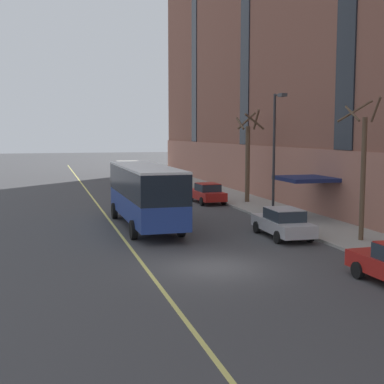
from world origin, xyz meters
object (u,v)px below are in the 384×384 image
street_tree_mid_block (363,169)px  street_lamp (275,143)px  parked_car_red_4 (207,193)px  street_tree_far_uptown (248,155)px  parked_car_darkgray_3 (169,180)px  parked_car_silver_1 (283,223)px  city_bus (145,192)px

street_tree_mid_block → street_lamp: size_ratio=0.91×
street_tree_mid_block → parked_car_red_4: bearing=100.0°
parked_car_red_4 → street_lamp: 9.95m
street_tree_far_uptown → parked_car_darkgray_3: bearing=103.3°
parked_car_silver_1 → street_lamp: street_lamp is taller
city_bus → street_lamp: street_lamp is taller
street_tree_mid_block → street_tree_far_uptown: street_tree_far_uptown is taller
city_bus → street_tree_mid_block: street_tree_mid_block is taller
street_tree_mid_block → street_lamp: (-1.25, 7.56, 1.13)m
parked_car_darkgray_3 → street_lamp: street_lamp is taller
street_tree_mid_block → street_tree_far_uptown: (0.03, 15.42, 0.05)m
parked_car_darkgray_3 → city_bus: bearing=-106.5°
street_tree_mid_block → city_bus: bearing=143.3°
parked_car_silver_1 → street_tree_mid_block: size_ratio=0.68×
parked_car_darkgray_3 → street_lamp: size_ratio=0.56×
parked_car_darkgray_3 → street_tree_mid_block: size_ratio=0.62×
parked_car_silver_1 → parked_car_darkgray_3: 26.53m
parked_car_silver_1 → parked_car_red_4: bearing=89.0°
parked_car_red_4 → street_tree_mid_block: bearing=-80.0°
street_tree_mid_block → street_tree_far_uptown: size_ratio=0.99×
parked_car_red_4 → city_bus: bearing=-125.2°
city_bus → parked_car_darkgray_3: 22.62m
city_bus → parked_car_silver_1: 8.13m
parked_car_red_4 → parked_car_silver_1: bearing=-91.0°
street_lamp → parked_car_red_4: bearing=100.5°
parked_car_red_4 → street_lamp: bearing=-79.5°
street_tree_mid_block → parked_car_darkgray_3: bearing=96.2°
city_bus → street_lamp: size_ratio=1.42×
parked_car_darkgray_3 → street_tree_mid_block: street_tree_mid_block is taller
city_bus → parked_car_silver_1: bearing=-37.4°
parked_car_darkgray_3 → parked_car_red_4: size_ratio=0.96×
city_bus → parked_car_silver_1: city_bus is taller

